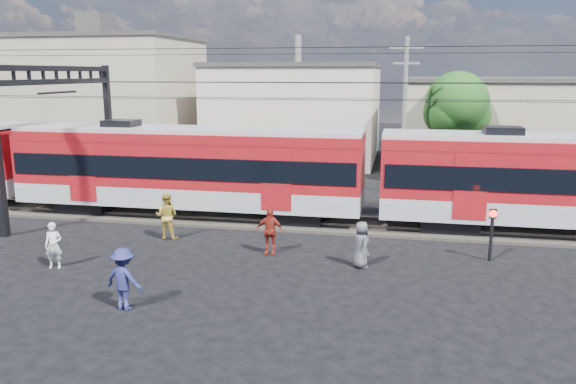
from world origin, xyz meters
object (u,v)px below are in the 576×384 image
at_px(commuter_train, 192,166).
at_px(pedestrian_a, 54,245).
at_px(pedestrian_c, 124,279).
at_px(crossing_signal, 492,225).

bearing_deg(commuter_train, pedestrian_a, -106.60).
bearing_deg(commuter_train, pedestrian_c, -80.08).
distance_m(commuter_train, crossing_signal, 13.24).
bearing_deg(crossing_signal, pedestrian_a, -166.08).
relative_size(commuter_train, crossing_signal, 26.18).
xyz_separation_m(commuter_train, crossing_signal, (12.63, -3.84, -1.07)).
xyz_separation_m(pedestrian_a, crossing_signal, (14.87, 3.69, 0.53)).
relative_size(commuter_train, pedestrian_c, 27.67).
bearing_deg(crossing_signal, pedestrian_c, -149.27).
xyz_separation_m(pedestrian_a, pedestrian_c, (4.04, -2.75, 0.11)).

